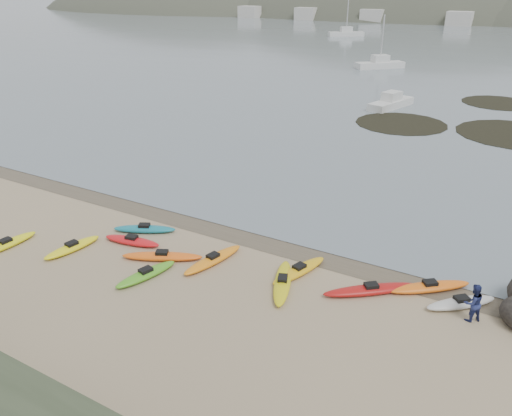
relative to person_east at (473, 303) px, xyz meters
The scene contains 5 objects.
ground 10.92m from the person_east, 168.98° to the left, with size 600.00×600.00×0.00m, color tan.
wet_sand 10.87m from the person_east, behind, with size 60.00×60.00×0.00m, color brown.
kayaks 10.47m from the person_east, behind, with size 21.97×9.54×0.34m.
person_east is the anchor object (origin of this frame).
kelp_mats 32.13m from the person_east, 97.58° to the left, with size 18.37×21.58×0.04m.
Camera 1 is at (11.35, -19.82, 11.89)m, focal length 35.00 mm.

